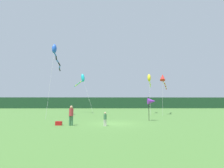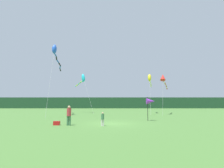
{
  "view_description": "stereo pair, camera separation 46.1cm",
  "coord_description": "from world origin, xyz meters",
  "px_view_note": "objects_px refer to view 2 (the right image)",
  "views": [
    {
      "loc": [
        -0.37,
        -16.68,
        2.04
      ],
      "look_at": [
        0.0,
        6.0,
        4.57
      ],
      "focal_mm": 26.7,
      "sensor_mm": 36.0,
      "label": 1
    },
    {
      "loc": [
        0.09,
        -16.68,
        2.04
      ],
      "look_at": [
        0.0,
        6.0,
        4.57
      ],
      "focal_mm": 26.7,
      "sensor_mm": 36.0,
      "label": 2
    }
  ],
  "objects_px": {
    "banner_flag_pole": "(151,101)",
    "cooler_box": "(57,123)",
    "person_adult": "(70,114)",
    "kite_red": "(164,79)",
    "kite_yellow": "(150,79)",
    "kite_blue": "(56,52)",
    "person_child": "(103,118)",
    "kite_cyan": "(83,79)"
  },
  "relations": [
    {
      "from": "cooler_box",
      "to": "kite_red",
      "type": "xyz_separation_m",
      "value": [
        14.02,
        13.48,
        6.01
      ]
    },
    {
      "from": "kite_yellow",
      "to": "kite_blue",
      "type": "height_order",
      "value": "kite_blue"
    },
    {
      "from": "kite_yellow",
      "to": "banner_flag_pole",
      "type": "bearing_deg",
      "value": -102.84
    },
    {
      "from": "kite_red",
      "to": "kite_cyan",
      "type": "xyz_separation_m",
      "value": [
        -14.9,
        4.15,
        0.6
      ]
    },
    {
      "from": "person_adult",
      "to": "person_child",
      "type": "relative_size",
      "value": 1.46
    },
    {
      "from": "kite_yellow",
      "to": "kite_blue",
      "type": "xyz_separation_m",
      "value": [
        -16.51,
        -5.15,
        3.65
      ]
    },
    {
      "from": "person_adult",
      "to": "kite_red",
      "type": "bearing_deg",
      "value": 46.71
    },
    {
      "from": "cooler_box",
      "to": "kite_red",
      "type": "relative_size",
      "value": 0.08
    },
    {
      "from": "person_adult",
      "to": "cooler_box",
      "type": "xyz_separation_m",
      "value": [
        -1.14,
        0.2,
        -0.8
      ]
    },
    {
      "from": "kite_red",
      "to": "banner_flag_pole",
      "type": "bearing_deg",
      "value": -115.2
    },
    {
      "from": "person_child",
      "to": "kite_cyan",
      "type": "height_order",
      "value": "kite_cyan"
    },
    {
      "from": "person_adult",
      "to": "kite_blue",
      "type": "relative_size",
      "value": 0.15
    },
    {
      "from": "kite_yellow",
      "to": "kite_cyan",
      "type": "height_order",
      "value": "kite_cyan"
    },
    {
      "from": "banner_flag_pole",
      "to": "kite_blue",
      "type": "bearing_deg",
      "value": 151.47
    },
    {
      "from": "person_adult",
      "to": "banner_flag_pole",
      "type": "height_order",
      "value": "banner_flag_pole"
    },
    {
      "from": "banner_flag_pole",
      "to": "kite_red",
      "type": "relative_size",
      "value": 0.38
    },
    {
      "from": "person_child",
      "to": "kite_red",
      "type": "distance_m",
      "value": 18.04
    },
    {
      "from": "person_adult",
      "to": "kite_red",
      "type": "relative_size",
      "value": 0.25
    },
    {
      "from": "kite_yellow",
      "to": "kite_cyan",
      "type": "xyz_separation_m",
      "value": [
        -13.13,
        1.44,
        0.22
      ]
    },
    {
      "from": "person_adult",
      "to": "kite_blue",
      "type": "height_order",
      "value": "kite_blue"
    },
    {
      "from": "person_adult",
      "to": "cooler_box",
      "type": "bearing_deg",
      "value": 170.27
    },
    {
      "from": "banner_flag_pole",
      "to": "person_child",
      "type": "bearing_deg",
      "value": -140.84
    },
    {
      "from": "person_adult",
      "to": "banner_flag_pole",
      "type": "xyz_separation_m",
      "value": [
        8.25,
        3.83,
        1.19
      ]
    },
    {
      "from": "person_child",
      "to": "kite_red",
      "type": "relative_size",
      "value": 0.17
    },
    {
      "from": "cooler_box",
      "to": "kite_cyan",
      "type": "relative_size",
      "value": 0.07
    },
    {
      "from": "person_adult",
      "to": "kite_yellow",
      "type": "height_order",
      "value": "kite_yellow"
    },
    {
      "from": "person_adult",
      "to": "kite_yellow",
      "type": "xyz_separation_m",
      "value": [
        11.11,
        16.39,
        5.58
      ]
    },
    {
      "from": "person_adult",
      "to": "kite_red",
      "type": "xyz_separation_m",
      "value": [
        12.89,
        13.68,
        5.2
      ]
    },
    {
      "from": "kite_red",
      "to": "kite_blue",
      "type": "bearing_deg",
      "value": -172.42
    },
    {
      "from": "cooler_box",
      "to": "kite_yellow",
      "type": "height_order",
      "value": "kite_yellow"
    },
    {
      "from": "banner_flag_pole",
      "to": "cooler_box",
      "type": "bearing_deg",
      "value": -158.86
    },
    {
      "from": "person_child",
      "to": "kite_yellow",
      "type": "distance_m",
      "value": 19.54
    },
    {
      "from": "kite_cyan",
      "to": "kite_blue",
      "type": "relative_size",
      "value": 0.69
    },
    {
      "from": "kite_yellow",
      "to": "kite_cyan",
      "type": "bearing_deg",
      "value": 173.75
    },
    {
      "from": "person_adult",
      "to": "person_child",
      "type": "xyz_separation_m",
      "value": [
        3.06,
        -0.4,
        -0.31
      ]
    },
    {
      "from": "banner_flag_pole",
      "to": "kite_blue",
      "type": "distance_m",
      "value": 17.5
    },
    {
      "from": "person_child",
      "to": "kite_cyan",
      "type": "xyz_separation_m",
      "value": [
        -5.07,
        18.23,
        6.11
      ]
    },
    {
      "from": "kite_red",
      "to": "person_child",
      "type": "bearing_deg",
      "value": -124.91
    },
    {
      "from": "cooler_box",
      "to": "kite_cyan",
      "type": "height_order",
      "value": "kite_cyan"
    },
    {
      "from": "kite_red",
      "to": "kite_blue",
      "type": "xyz_separation_m",
      "value": [
        -18.28,
        -2.43,
        4.03
      ]
    },
    {
      "from": "banner_flag_pole",
      "to": "person_adult",
      "type": "bearing_deg",
      "value": -155.12
    },
    {
      "from": "cooler_box",
      "to": "kite_red",
      "type": "height_order",
      "value": "kite_red"
    }
  ]
}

